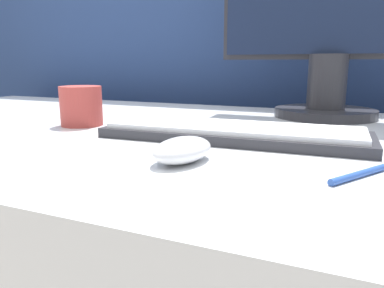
{
  "coord_description": "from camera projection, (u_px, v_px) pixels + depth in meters",
  "views": [
    {
      "loc": [
        0.23,
        -0.64,
        0.87
      ],
      "look_at": [
        0.03,
        -0.19,
        0.76
      ],
      "focal_mm": 35.0,
      "sensor_mm": 36.0,
      "label": 1
    }
  ],
  "objects": [
    {
      "name": "computer_mouse_near",
      "position": [
        182.0,
        150.0,
        0.48
      ],
      "size": [
        0.08,
        0.11,
        0.03
      ],
      "rotation": [
        0.0,
        0.0,
        -0.17
      ],
      "color": "silver",
      "rests_on": "desk"
    },
    {
      "name": "pen",
      "position": [
        366.0,
        172.0,
        0.42
      ],
      "size": [
        0.08,
        0.12,
        0.01
      ],
      "rotation": [
        0.0,
        0.0,
        1.03
      ],
      "color": "#284C9E",
      "rests_on": "desk"
    },
    {
      "name": "keyboard",
      "position": [
        233.0,
        132.0,
        0.62
      ],
      "size": [
        0.44,
        0.16,
        0.02
      ],
      "rotation": [
        0.0,
        0.0,
        0.04
      ],
      "color": "#28282D",
      "rests_on": "desk"
    },
    {
      "name": "mug",
      "position": [
        81.0,
        106.0,
        0.76
      ],
      "size": [
        0.08,
        0.08,
        0.08
      ],
      "color": "#A33833",
      "rests_on": "desk"
    },
    {
      "name": "partition_panel",
      "position": [
        276.0,
        135.0,
        1.2
      ],
      "size": [
        5.0,
        0.03,
        1.28
      ],
      "color": "navy",
      "rests_on": "ground_plane"
    }
  ]
}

